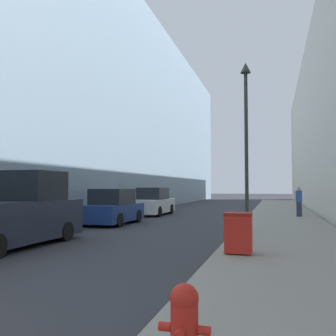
{
  "coord_description": "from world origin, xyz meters",
  "views": [
    {
      "loc": [
        5.28,
        -2.2,
        1.8
      ],
      "look_at": [
        -0.76,
        18.96,
        2.92
      ],
      "focal_mm": 40.0,
      "sensor_mm": 36.0,
      "label": 1
    }
  ],
  "objects_px": {
    "parked_sedan_far": "(153,203)",
    "pedestrian_on_sidewalk": "(299,201)",
    "pickup_truck": "(13,215)",
    "parked_sedan_near": "(112,208)",
    "trash_bin": "(238,232)",
    "lamppost": "(246,130)",
    "fire_hydrant": "(184,320)"
  },
  "relations": [
    {
      "from": "parked_sedan_far",
      "to": "pedestrian_on_sidewalk",
      "type": "xyz_separation_m",
      "value": [
        8.89,
        -0.71,
        0.19
      ]
    },
    {
      "from": "pickup_truck",
      "to": "parked_sedan_near",
      "type": "height_order",
      "value": "pickup_truck"
    },
    {
      "from": "pickup_truck",
      "to": "pedestrian_on_sidewalk",
      "type": "distance_m",
      "value": 15.55
    },
    {
      "from": "pedestrian_on_sidewalk",
      "to": "trash_bin",
      "type": "bearing_deg",
      "value": -99.72
    },
    {
      "from": "trash_bin",
      "to": "pickup_truck",
      "type": "relative_size",
      "value": 0.19
    },
    {
      "from": "lamppost",
      "to": "pickup_truck",
      "type": "xyz_separation_m",
      "value": [
        -6.65,
        -4.73,
        -3.0
      ]
    },
    {
      "from": "lamppost",
      "to": "pedestrian_on_sidewalk",
      "type": "bearing_deg",
      "value": 73.75
    },
    {
      "from": "parked_sedan_far",
      "to": "pedestrian_on_sidewalk",
      "type": "height_order",
      "value": "pedestrian_on_sidewalk"
    },
    {
      "from": "parked_sedan_near",
      "to": "pickup_truck",
      "type": "bearing_deg",
      "value": -90.28
    },
    {
      "from": "fire_hydrant",
      "to": "trash_bin",
      "type": "bearing_deg",
      "value": 90.28
    },
    {
      "from": "fire_hydrant",
      "to": "parked_sedan_near",
      "type": "xyz_separation_m",
      "value": [
        -6.76,
        13.26,
        0.25
      ]
    },
    {
      "from": "lamppost",
      "to": "pedestrian_on_sidewalk",
      "type": "relative_size",
      "value": 3.83
    },
    {
      "from": "fire_hydrant",
      "to": "parked_sedan_far",
      "type": "relative_size",
      "value": 0.16
    },
    {
      "from": "pickup_truck",
      "to": "pedestrian_on_sidewalk",
      "type": "xyz_separation_m",
      "value": [
        8.97,
        12.7,
        0.03
      ]
    },
    {
      "from": "trash_bin",
      "to": "pedestrian_on_sidewalk",
      "type": "relative_size",
      "value": 0.61
    },
    {
      "from": "fire_hydrant",
      "to": "parked_sedan_far",
      "type": "distance_m",
      "value": 20.64
    },
    {
      "from": "lamppost",
      "to": "parked_sedan_near",
      "type": "bearing_deg",
      "value": 159.81
    },
    {
      "from": "lamppost",
      "to": "parked_sedan_near",
      "type": "xyz_separation_m",
      "value": [
        -6.61,
        2.43,
        -3.19
      ]
    },
    {
      "from": "trash_bin",
      "to": "pickup_truck",
      "type": "bearing_deg",
      "value": 178.81
    },
    {
      "from": "fire_hydrant",
      "to": "trash_bin",
      "type": "height_order",
      "value": "trash_bin"
    },
    {
      "from": "fire_hydrant",
      "to": "parked_sedan_near",
      "type": "distance_m",
      "value": 14.89
    },
    {
      "from": "parked_sedan_near",
      "to": "pedestrian_on_sidewalk",
      "type": "height_order",
      "value": "pedestrian_on_sidewalk"
    },
    {
      "from": "parked_sedan_near",
      "to": "parked_sedan_far",
      "type": "xyz_separation_m",
      "value": [
        0.05,
        6.26,
        0.02
      ]
    },
    {
      "from": "fire_hydrant",
      "to": "lamppost",
      "type": "xyz_separation_m",
      "value": [
        -0.15,
        10.83,
        3.44
      ]
    },
    {
      "from": "fire_hydrant",
      "to": "trash_bin",
      "type": "xyz_separation_m",
      "value": [
        -0.03,
        5.96,
        0.14
      ]
    },
    {
      "from": "lamppost",
      "to": "parked_sedan_far",
      "type": "distance_m",
      "value": 11.34
    },
    {
      "from": "trash_bin",
      "to": "pedestrian_on_sidewalk",
      "type": "xyz_separation_m",
      "value": [
        2.2,
        12.84,
        0.32
      ]
    },
    {
      "from": "trash_bin",
      "to": "parked_sedan_near",
      "type": "bearing_deg",
      "value": 132.7
    },
    {
      "from": "trash_bin",
      "to": "parked_sedan_near",
      "type": "relative_size",
      "value": 0.25
    },
    {
      "from": "pickup_truck",
      "to": "parked_sedan_near",
      "type": "distance_m",
      "value": 7.16
    },
    {
      "from": "fire_hydrant",
      "to": "pickup_truck",
      "type": "relative_size",
      "value": 0.14
    },
    {
      "from": "fire_hydrant",
      "to": "pickup_truck",
      "type": "xyz_separation_m",
      "value": [
        -6.8,
        6.1,
        0.44
      ]
    }
  ]
}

